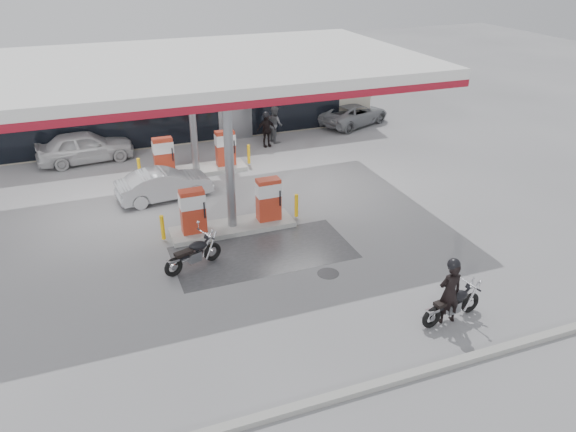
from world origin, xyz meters
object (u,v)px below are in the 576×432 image
at_px(parked_motorcycle, 194,255).
at_px(biker_walking, 266,130).
at_px(biker_main, 450,293).
at_px(pump_island_near, 232,212).
at_px(hatchback_silver, 164,184).
at_px(attendant, 275,124).
at_px(parked_car_left, 63,135).
at_px(parked_car_right, 354,114).
at_px(main_motorcycle, 453,305).
at_px(sedan_white, 85,146).
at_px(pump_island_far, 195,157).

relative_size(parked_motorcycle, biker_walking, 1.18).
bearing_deg(biker_main, biker_walking, -86.90).
bearing_deg(pump_island_near, hatchback_silver, 116.70).
bearing_deg(attendant, biker_main, 169.72).
bearing_deg(parked_car_left, hatchback_silver, -155.35).
xyz_separation_m(pump_island_near, parked_car_left, (-5.52, 12.00, -0.14)).
distance_m(pump_island_near, parked_car_right, 14.14).
bearing_deg(main_motorcycle, biker_main, -178.85).
bearing_deg(parked_motorcycle, hatchback_silver, 69.19).
bearing_deg(biker_walking, parked_car_left, 156.45).
bearing_deg(biker_walking, biker_main, -92.44).
distance_m(parked_motorcycle, biker_walking, 11.94).
height_order(pump_island_near, sedan_white, pump_island_near).
bearing_deg(parked_car_left, biker_main, -153.01).
bearing_deg(parked_motorcycle, main_motorcycle, -61.08).
xyz_separation_m(main_motorcycle, sedan_white, (-8.77, 16.57, 0.28)).
relative_size(attendant, hatchback_silver, 0.50).
xyz_separation_m(pump_island_near, hatchback_silver, (-1.81, 3.60, -0.08)).
xyz_separation_m(sedan_white, biker_walking, (8.69, -1.00, 0.10)).
bearing_deg(sedan_white, main_motorcycle, -157.17).
bearing_deg(parked_car_right, parked_car_left, 59.29).
height_order(main_motorcycle, parked_car_right, parked_car_right).
distance_m(pump_island_near, attendant, 10.03).
height_order(main_motorcycle, biker_main, biker_main).
bearing_deg(parked_motorcycle, parked_car_right, 25.35).
relative_size(biker_main, sedan_white, 0.43).
bearing_deg(biker_main, parked_car_right, -105.48).
bearing_deg(main_motorcycle, pump_island_far, 99.18).
relative_size(hatchback_silver, biker_walking, 2.22).
distance_m(biker_main, parked_motorcycle, 7.92).
height_order(parked_motorcycle, biker_walking, biker_walking).
height_order(parked_motorcycle, parked_car_left, parked_car_left).
bearing_deg(main_motorcycle, parked_motorcycle, 130.89).
bearing_deg(hatchback_silver, pump_island_far, -43.87).
distance_m(pump_island_far, biker_main, 13.99).
height_order(pump_island_far, attendant, attendant).
bearing_deg(biker_main, parked_motorcycle, -38.41).
height_order(sedan_white, biker_walking, biker_walking).
relative_size(parked_motorcycle, sedan_white, 0.46).
bearing_deg(sedan_white, parked_car_right, -91.92).
bearing_deg(parked_motorcycle, biker_walking, 39.61).
relative_size(pump_island_far, biker_main, 2.74).
xyz_separation_m(main_motorcycle, parked_motorcycle, (-6.08, 5.25, 0.01)).
bearing_deg(attendant, biker_walking, 124.16).
xyz_separation_m(pump_island_near, biker_main, (4.02, -7.40, 0.23)).
distance_m(pump_island_far, biker_walking, 4.68).
distance_m(biker_main, parked_car_left, 21.63).
bearing_deg(main_motorcycle, pump_island_near, 111.44).
relative_size(pump_island_near, main_motorcycle, 2.51).
distance_m(biker_main, parked_car_right, 18.41).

